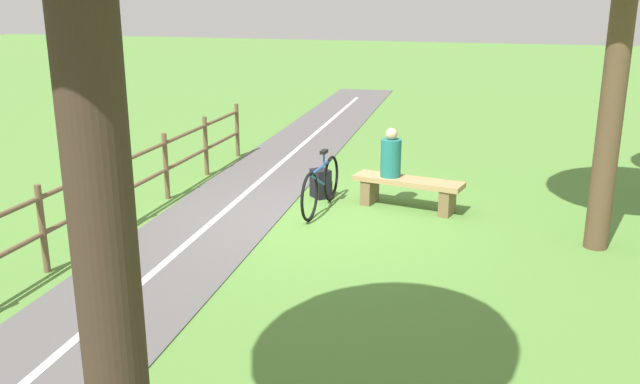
{
  "coord_description": "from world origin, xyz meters",
  "views": [
    {
      "loc": [
        -2.84,
        9.27,
        3.19
      ],
      "look_at": [
        -0.54,
        1.81,
        0.92
      ],
      "focal_mm": 38.09,
      "sensor_mm": 36.0,
      "label": 1
    }
  ],
  "objects": [
    {
      "name": "paved_path",
      "position": [
        1.16,
        4.0,
        0.01
      ],
      "size": [
        4.73,
        36.03,
        0.02
      ],
      "primitive_type": "cube",
      "rotation": [
        0.0,
        0.0,
        0.08
      ],
      "color": "#565454",
      "rests_on": "ground_plane"
    },
    {
      "name": "backpack",
      "position": [
        0.29,
        -0.93,
        0.23
      ],
      "size": [
        0.39,
        0.39,
        0.47
      ],
      "rotation": [
        0.0,
        0.0,
        2.39
      ],
      "color": "black",
      "rests_on": "ground_plane"
    },
    {
      "name": "ground_plane",
      "position": [
        0.0,
        0.0,
        0.0
      ],
      "size": [
        80.0,
        80.0,
        0.0
      ],
      "primitive_type": "plane",
      "color": "#548438"
    },
    {
      "name": "bench",
      "position": [
        -1.17,
        -0.74,
        0.33
      ],
      "size": [
        1.75,
        0.74,
        0.48
      ],
      "rotation": [
        0.0,
        0.0,
        -0.18
      ],
      "color": "#A88456",
      "rests_on": "ground_plane"
    },
    {
      "name": "path_centre_line",
      "position": [
        1.16,
        4.0,
        0.02
      ],
      "size": [
        2.69,
        31.9,
        0.0
      ],
      "primitive_type": "cube",
      "rotation": [
        0.0,
        0.0,
        0.08
      ],
      "color": "silver",
      "rests_on": "paved_path"
    },
    {
      "name": "person_seated",
      "position": [
        -0.88,
        -0.8,
        0.81
      ],
      "size": [
        0.37,
        0.37,
        0.76
      ],
      "rotation": [
        0.0,
        0.0,
        -0.18
      ],
      "color": "#1E6B66",
      "rests_on": "bench"
    },
    {
      "name": "bicycle",
      "position": [
        0.1,
        -0.28,
        0.38
      ],
      "size": [
        0.08,
        1.81,
        0.91
      ],
      "rotation": [
        0.0,
        0.0,
        1.56
      ],
      "color": "black",
      "rests_on": "ground_plane"
    }
  ]
}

